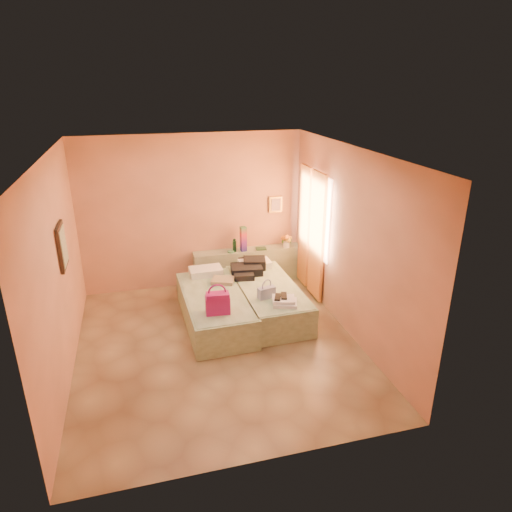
# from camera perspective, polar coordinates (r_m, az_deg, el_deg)

# --- Properties ---
(ground) EXTENTS (4.50, 4.50, 0.00)m
(ground) POSITION_cam_1_polar(r_m,az_deg,el_deg) (6.85, -4.72, -11.06)
(ground) COLOR tan
(ground) RESTS_ON ground
(room_walls) EXTENTS (4.02, 4.51, 2.81)m
(room_walls) POSITION_cam_1_polar(r_m,az_deg,el_deg) (6.65, -4.34, 4.90)
(room_walls) COLOR #E8A17B
(room_walls) RESTS_ON ground
(headboard_ledge) EXTENTS (2.05, 0.30, 0.65)m
(headboard_ledge) POSITION_cam_1_polar(r_m,az_deg,el_deg) (8.71, -1.03, -1.16)
(headboard_ledge) COLOR #9BA98A
(headboard_ledge) RESTS_ON ground
(bed_left) EXTENTS (0.95, 2.02, 0.50)m
(bed_left) POSITION_cam_1_polar(r_m,az_deg,el_deg) (7.32, -5.18, -6.55)
(bed_left) COLOR #B5D4AB
(bed_left) RESTS_ON ground
(bed_right) EXTENTS (0.95, 2.02, 0.50)m
(bed_right) POSITION_cam_1_polar(r_m,az_deg,el_deg) (7.58, 1.43, -5.42)
(bed_right) COLOR #B5D4AB
(bed_right) RESTS_ON ground
(water_bottle) EXTENTS (0.07, 0.07, 0.24)m
(water_bottle) POSITION_cam_1_polar(r_m,az_deg,el_deg) (8.44, -2.70, 1.30)
(water_bottle) COLOR #153A24
(water_bottle) RESTS_ON headboard_ledge
(rainbow_box) EXTENTS (0.12, 0.12, 0.47)m
(rainbow_box) POSITION_cam_1_polar(r_m,az_deg,el_deg) (8.44, -1.60, 2.14)
(rainbow_box) COLOR #AD156F
(rainbow_box) RESTS_ON headboard_ledge
(small_dish) EXTENTS (0.16, 0.16, 0.03)m
(small_dish) POSITION_cam_1_polar(r_m,az_deg,el_deg) (8.45, -3.16, 0.57)
(small_dish) COLOR #52976C
(small_dish) RESTS_ON headboard_ledge
(green_book) EXTENTS (0.20, 0.15, 0.03)m
(green_book) POSITION_cam_1_polar(r_m,az_deg,el_deg) (8.58, 0.65, 0.93)
(green_book) COLOR #25462C
(green_book) RESTS_ON headboard_ledge
(flower_vase) EXTENTS (0.25, 0.25, 0.29)m
(flower_vase) POSITION_cam_1_polar(r_m,az_deg,el_deg) (8.67, 3.86, 2.02)
(flower_vase) COLOR white
(flower_vase) RESTS_ON headboard_ledge
(magenta_handbag) EXTENTS (0.36, 0.22, 0.33)m
(magenta_handbag) POSITION_cam_1_polar(r_m,az_deg,el_deg) (6.59, -4.82, -5.84)
(magenta_handbag) COLOR #AD156F
(magenta_handbag) RESTS_ON bed_left
(khaki_garment) EXTENTS (0.44, 0.40, 0.06)m
(khaki_garment) POSITION_cam_1_polar(r_m,az_deg,el_deg) (7.59, -4.15, -3.08)
(khaki_garment) COLOR #9E8B65
(khaki_garment) RESTS_ON bed_left
(clothes_pile) EXTENTS (0.66, 0.66, 0.17)m
(clothes_pile) POSITION_cam_1_polar(r_m,az_deg,el_deg) (7.91, -0.85, -1.53)
(clothes_pile) COLOR black
(clothes_pile) RESTS_ON bed_right
(blue_handbag) EXTENTS (0.29, 0.18, 0.17)m
(blue_handbag) POSITION_cam_1_polar(r_m,az_deg,el_deg) (7.04, 1.33, -4.59)
(blue_handbag) COLOR #394989
(blue_handbag) RESTS_ON bed_right
(towel_stack) EXTENTS (0.43, 0.39, 0.10)m
(towel_stack) POSITION_cam_1_polar(r_m,az_deg,el_deg) (6.86, 3.67, -5.68)
(towel_stack) COLOR white
(towel_stack) RESTS_ON bed_right
(sandal_pair) EXTENTS (0.24, 0.27, 0.02)m
(sandal_pair) POSITION_cam_1_polar(r_m,az_deg,el_deg) (6.86, 3.16, -5.09)
(sandal_pair) COLOR black
(sandal_pair) RESTS_ON towel_stack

